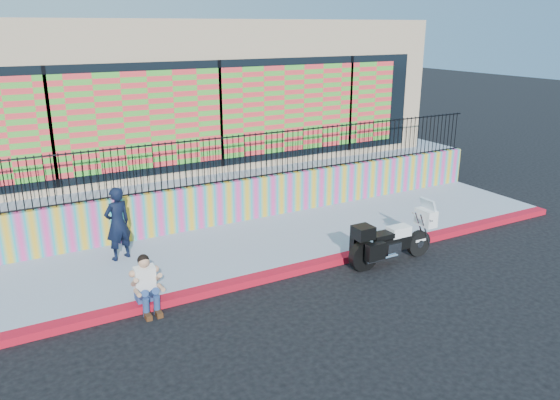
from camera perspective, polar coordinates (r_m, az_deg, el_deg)
ground at (r=11.92m, az=2.13°, el=-7.50°), size 90.00×90.00×0.00m
red_curb at (r=11.89m, az=2.13°, el=-7.17°), size 16.00×0.30×0.15m
sidewalk at (r=13.21m, az=-1.58°, el=-4.54°), size 16.00×3.00×0.15m
mural_wall at (r=14.35m, az=-4.56°, el=-0.09°), size 16.00×0.20×1.10m
metal_fence at (r=14.04m, az=-4.67°, el=4.38°), size 15.80×0.04×1.20m
elevated_platform at (r=18.96m, az=-11.02°, el=3.82°), size 16.00×10.00×1.25m
storefront_building at (r=18.32m, az=-11.29°, el=11.67°), size 14.00×8.06×4.00m
police_motorcycle at (r=12.37m, az=11.53°, el=-4.03°), size 2.18×0.72×1.36m
police_officer at (r=12.39m, az=-16.61°, el=-2.38°), size 0.69×0.56×1.65m
seated_man at (r=10.47m, az=-13.67°, el=-9.05°), size 0.54×0.71×1.06m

